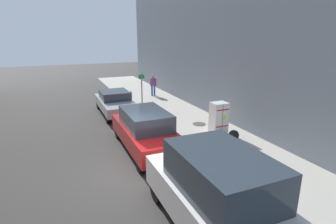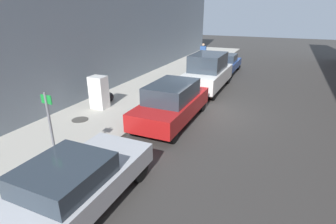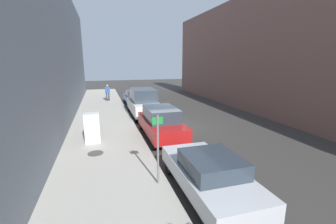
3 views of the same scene
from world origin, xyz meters
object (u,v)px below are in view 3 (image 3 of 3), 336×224
street_sign_post (158,146)px  pedestrian_walking_far (108,91)px  parked_sedan_silver (209,174)px  parked_hatchback_blue (134,97)px  parked_suv_red (161,122)px  trash_bag (90,133)px  parked_van_white (143,102)px  discarded_refrigerator (92,128)px

street_sign_post → pedestrian_walking_far: (-1.04, 17.81, -0.36)m
parked_sedan_silver → parked_hatchback_blue: size_ratio=1.11×
pedestrian_walking_far → parked_sedan_silver: (2.50, -18.73, -0.40)m
pedestrian_walking_far → parked_suv_red: pedestrian_walking_far is taller
street_sign_post → trash_bag: (-2.44, 5.90, -1.13)m
parked_sedan_silver → parked_hatchback_blue: (0.00, 16.43, 0.00)m
pedestrian_walking_far → parked_hatchback_blue: pedestrian_walking_far is taller
parked_van_white → parked_hatchback_blue: bearing=90.0°
discarded_refrigerator → parked_suv_red: 3.72m
trash_bag → pedestrian_walking_far: pedestrian_walking_far is taller
trash_bag → parked_suv_red: size_ratio=0.10×
pedestrian_walking_far → parked_suv_red: 13.03m
pedestrian_walking_far → parked_sedan_silver: 18.90m
discarded_refrigerator → street_sign_post: size_ratio=0.64×
trash_bag → parked_van_white: size_ratio=0.10×
trash_bag → parked_van_white: 6.07m
parked_suv_red → parked_van_white: 5.47m
pedestrian_walking_far → parked_sedan_silver: pedestrian_walking_far is taller
pedestrian_walking_far → parked_van_white: size_ratio=0.35×
pedestrian_walking_far → parked_van_white: 7.74m
discarded_refrigerator → parked_hatchback_blue: bearing=70.7°
parked_sedan_silver → parked_van_white: size_ratio=0.91×
parked_sedan_silver → parked_hatchback_blue: bearing=90.0°
street_sign_post → trash_bag: street_sign_post is taller
street_sign_post → parked_van_white: bearing=82.1°
discarded_refrigerator → trash_bag: size_ratio=3.26×
trash_bag → parked_sedan_silver: (3.90, -6.81, 0.37)m
street_sign_post → trash_bag: 6.48m
discarded_refrigerator → trash_bag: bearing=100.3°
street_sign_post → parked_sedan_silver: street_sign_post is taller
street_sign_post → discarded_refrigerator: bearing=114.7°
trash_bag → parked_hatchback_blue: parked_hatchback_blue is taller
street_sign_post → parked_van_white: size_ratio=0.49×
parked_suv_red → parked_hatchback_blue: 10.49m
trash_bag → pedestrian_walking_far: (1.40, 11.92, 0.77)m
parked_suv_red → pedestrian_walking_far: bearing=101.1°
trash_bag → parked_suv_red: (3.90, -0.87, 0.52)m
street_sign_post → parked_van_white: 10.60m
discarded_refrigerator → trash_bag: discarded_refrigerator is taller
trash_bag → parked_suv_red: parked_suv_red is taller
pedestrian_walking_far → parked_suv_red: size_ratio=0.37×
parked_sedan_silver → parked_suv_red: (0.00, 5.94, 0.15)m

